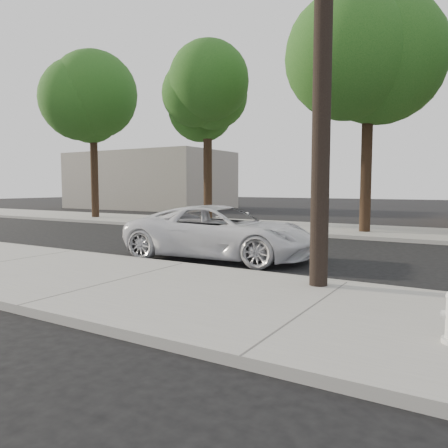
{
  "coord_description": "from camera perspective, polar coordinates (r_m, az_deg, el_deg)",
  "views": [
    {
      "loc": [
        6.25,
        -10.6,
        2.02
      ],
      "look_at": [
        0.23,
        -0.56,
        1.0
      ],
      "focal_mm": 35.0,
      "sensor_mm": 36.0,
      "label": 1
    }
  ],
  "objects": [
    {
      "name": "ground",
      "position": [
        12.47,
        0.43,
        -4.34
      ],
      "size": [
        120.0,
        120.0,
        0.0
      ],
      "primitive_type": "plane",
      "color": "black",
      "rests_on": "ground"
    },
    {
      "name": "near_sidewalk",
      "position": [
        9.09,
        -13.62,
        -7.53
      ],
      "size": [
        90.0,
        4.4,
        0.15
      ],
      "primitive_type": "cube",
      "color": "gray",
      "rests_on": "ground"
    },
    {
      "name": "far_sidewalk",
      "position": [
        20.19,
        12.78,
        -0.66
      ],
      "size": [
        90.0,
        5.0,
        0.15
      ],
      "primitive_type": "cube",
      "color": "gray",
      "rests_on": "ground"
    },
    {
      "name": "curb_near",
      "position": [
        10.73,
        -5.31,
        -5.49
      ],
      "size": [
        90.0,
        0.12,
        0.16
      ],
      "primitive_type": "cube",
      "color": "#9E9B93",
      "rests_on": "ground"
    },
    {
      "name": "building_far",
      "position": [
        40.32,
        -9.7,
        5.61
      ],
      "size": [
        14.0,
        8.0,
        5.0
      ],
      "primitive_type": "cube",
      "color": "gray",
      "rests_on": "ground"
    },
    {
      "name": "utility_pole",
      "position": [
        8.75,
        12.8,
        22.67
      ],
      "size": [
        1.4,
        0.34,
        9.0
      ],
      "color": "black",
      "rests_on": "near_sidewalk"
    },
    {
      "name": "tree_a",
      "position": [
        27.62,
        -16.71,
        14.18
      ],
      "size": [
        4.65,
        4.5,
        9.0
      ],
      "color": "black",
      "rests_on": "far_sidewalk"
    },
    {
      "name": "tree_b",
      "position": [
        22.6,
        -1.95,
        15.52
      ],
      "size": [
        4.34,
        4.2,
        8.45
      ],
      "color": "black",
      "rests_on": "far_sidewalk"
    },
    {
      "name": "tree_c",
      "position": [
        19.31,
        18.98,
        19.39
      ],
      "size": [
        4.96,
        4.8,
        9.55
      ],
      "color": "black",
      "rests_on": "far_sidewalk"
    },
    {
      "name": "police_cruiser",
      "position": [
        12.16,
        -0.43,
        -1.05
      ],
      "size": [
        5.55,
        2.96,
        1.48
      ],
      "primitive_type": "imported",
      "rotation": [
        0.0,
        0.0,
        1.67
      ],
      "color": "white",
      "rests_on": "ground"
    }
  ]
}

